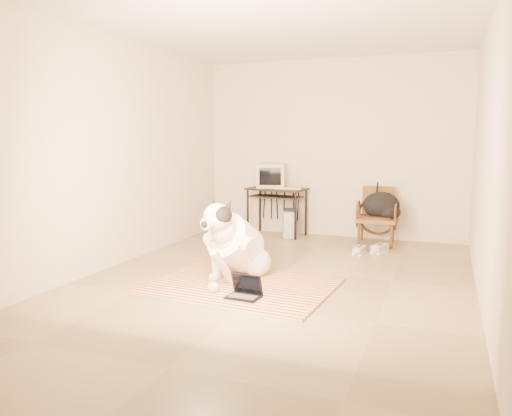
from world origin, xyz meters
The scene contains 17 objects.
floor centered at (0.00, 0.00, 0.00)m, with size 4.50×4.50×0.00m, color #937E5A.
ceiling centered at (0.00, 0.00, 2.70)m, with size 4.50×4.50×0.00m, color silver.
wall_back centered at (0.00, 2.25, 1.35)m, with size 4.50×4.50×0.00m, color beige.
wall_front centered at (0.00, -2.25, 1.35)m, with size 4.50×4.50×0.00m, color beige.
wall_left centered at (-2.00, 0.00, 1.35)m, with size 4.50×4.50×0.00m, color beige.
wall_right centered at (2.00, 0.00, 1.35)m, with size 4.50×4.50×0.00m, color beige.
rug centered at (-0.25, -0.78, 0.01)m, with size 1.91×1.51×0.02m.
dog centered at (-0.43, -0.52, 0.37)m, with size 0.64×1.30×0.93m.
laptop centered at (-0.07, -1.13, 0.08)m, with size 0.33×0.25×0.22m.
computer_desk centered at (-0.79, 1.96, 0.64)m, with size 0.95×0.60×0.74m.
crt_monitor centered at (-0.91, 2.02, 0.93)m, with size 0.51×0.50×0.38m.
desk_keyboard centered at (-0.58, 1.88, 0.76)m, with size 0.40×0.15×0.03m, color #C3B999.
pc_tower centered at (-0.57, 1.92, 0.21)m, with size 0.32×0.48×0.42m.
rattan_chair centered at (0.76, 1.88, 0.41)m, with size 0.57×0.55×0.82m.
backpack centered at (0.83, 1.84, 0.55)m, with size 0.54×0.43×0.38m.
sneaker_left centered at (0.64, 1.14, 0.04)m, with size 0.15×0.29×0.10m.
sneaker_right centered at (0.88, 1.31, 0.05)m, with size 0.21×0.34×0.11m.
Camera 1 is at (1.66, -5.35, 1.51)m, focal length 35.00 mm.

